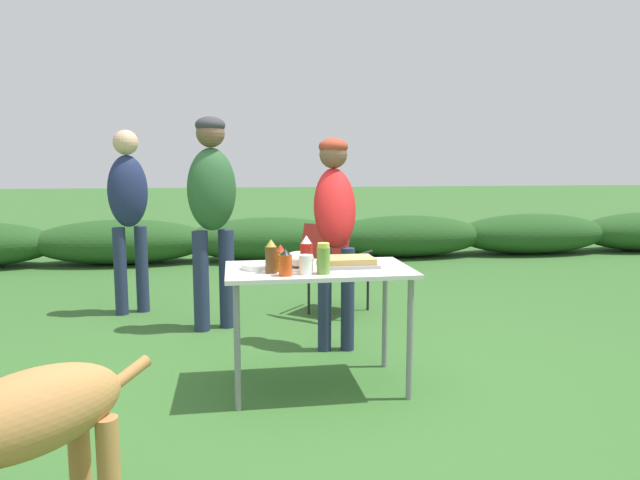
# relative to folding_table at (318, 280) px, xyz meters

# --- Properties ---
(ground_plane) EXTENTS (60.00, 60.00, 0.00)m
(ground_plane) POSITION_rel_folding_table_xyz_m (0.00, 0.00, -0.66)
(ground_plane) COLOR #336028
(shrub_hedge) EXTENTS (14.40, 0.90, 0.60)m
(shrub_hedge) POSITION_rel_folding_table_xyz_m (0.00, 4.69, -0.36)
(shrub_hedge) COLOR #234C1E
(shrub_hedge) RESTS_ON ground
(folding_table) EXTENTS (1.10, 0.64, 0.74)m
(folding_table) POSITION_rel_folding_table_xyz_m (0.00, 0.00, 0.00)
(folding_table) COLOR silver
(folding_table) RESTS_ON ground
(food_tray) EXTENTS (0.35, 0.26, 0.06)m
(food_tray) POSITION_rel_folding_table_xyz_m (0.18, 0.02, 0.10)
(food_tray) COLOR #9E9EA3
(food_tray) RESTS_ON folding_table
(plate_stack) EXTENTS (0.20, 0.20, 0.03)m
(plate_stack) POSITION_rel_folding_table_xyz_m (-0.36, 0.01, 0.09)
(plate_stack) COLOR white
(plate_stack) RESTS_ON folding_table
(mixing_bowl) EXTENTS (0.18, 0.18, 0.09)m
(mixing_bowl) POSITION_rel_folding_table_xyz_m (-0.11, 0.05, 0.12)
(mixing_bowl) COLOR silver
(mixing_bowl) RESTS_ON folding_table
(paper_cup_stack) EXTENTS (0.08, 0.08, 0.11)m
(paper_cup_stack) POSITION_rel_folding_table_xyz_m (-0.10, -0.19, 0.13)
(paper_cup_stack) COLOR white
(paper_cup_stack) RESTS_ON folding_table
(mustard_bottle) EXTENTS (0.06, 0.06, 0.16)m
(mustard_bottle) POSITION_rel_folding_table_xyz_m (-0.23, -0.08, 0.15)
(mustard_bottle) COLOR yellow
(mustard_bottle) RESTS_ON folding_table
(beer_bottle) EXTENTS (0.07, 0.07, 0.19)m
(beer_bottle) POSITION_rel_folding_table_xyz_m (-0.29, -0.13, 0.17)
(beer_bottle) COLOR brown
(beer_bottle) RESTS_ON folding_table
(relish_jar) EXTENTS (0.08, 0.08, 0.18)m
(relish_jar) POSITION_rel_folding_table_xyz_m (-0.00, -0.19, 0.16)
(relish_jar) COLOR olive
(relish_jar) RESTS_ON folding_table
(ketchup_bottle) EXTENTS (0.07, 0.07, 0.21)m
(ketchup_bottle) POSITION_rel_folding_table_xyz_m (-0.09, -0.10, 0.18)
(ketchup_bottle) COLOR red
(ketchup_bottle) RESTS_ON folding_table
(hot_sauce_bottle) EXTENTS (0.07, 0.07, 0.15)m
(hot_sauce_bottle) POSITION_rel_folding_table_xyz_m (-0.22, -0.21, 0.15)
(hot_sauce_bottle) COLOR #CC4214
(hot_sauce_bottle) RESTS_ON folding_table
(standing_person_in_gray_fleece) EXTENTS (0.34, 0.45, 1.55)m
(standing_person_in_gray_fleece) POSITION_rel_folding_table_xyz_m (0.24, 0.78, 0.33)
(standing_person_in_gray_fleece) COLOR #232D4C
(standing_person_in_gray_fleece) RESTS_ON ground
(standing_person_with_beanie) EXTENTS (0.47, 0.40, 1.73)m
(standing_person_with_beanie) POSITION_rel_folding_table_xyz_m (-0.66, 1.35, 0.40)
(standing_person_with_beanie) COLOR #232D4C
(standing_person_with_beanie) RESTS_ON ground
(standing_person_in_dark_puffer) EXTENTS (0.43, 0.38, 1.65)m
(standing_person_in_dark_puffer) POSITION_rel_folding_table_xyz_m (-1.42, 1.98, 0.34)
(standing_person_in_dark_puffer) COLOR #232D4C
(standing_person_in_dark_puffer) RESTS_ON ground
(dog) EXTENTS (0.79, 0.80, 0.74)m
(dog) POSITION_rel_folding_table_xyz_m (-1.23, -1.41, -0.17)
(dog) COLOR #B27A42
(dog) RESTS_ON ground
(camp_chair_green_behind_table) EXTENTS (0.73, 0.75, 0.83)m
(camp_chair_green_behind_table) POSITION_rel_folding_table_xyz_m (0.38, 1.63, -0.20)
(camp_chair_green_behind_table) COLOR maroon
(camp_chair_green_behind_table) RESTS_ON ground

